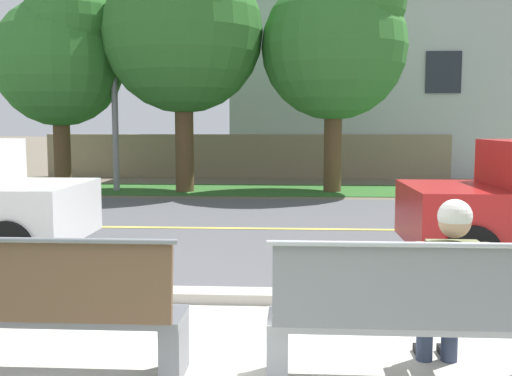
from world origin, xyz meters
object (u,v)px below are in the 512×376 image
bench_right (411,320)px  seated_person_olive (449,282)px  bench_left (44,313)px  shade_tree_far_left (62,52)px  shade_tree_left (187,21)px  streetlamp (115,35)px  shade_tree_centre (339,36)px

bench_right → seated_person_olive: size_ratio=1.51×
bench_right → bench_left: bearing=180.0°
shade_tree_far_left → shade_tree_left: shade_tree_left is taller
shade_tree_far_left → streetlamp: bearing=-0.1°
streetlamp → shade_tree_left: streetlamp is taller
shade_tree_left → seated_person_olive: bearing=-71.8°
bench_left → bench_right: size_ratio=1.00×
bench_right → seated_person_olive: (0.28, 0.17, 0.22)m
bench_right → streetlamp: streetlamp is taller
streetlamp → shade_tree_far_left: bearing=179.9°
bench_left → shade_tree_centre: bearing=76.3°
bench_right → shade_tree_left: shade_tree_left is taller
seated_person_olive → streetlamp: size_ratio=0.18×
streetlamp → shade_tree_centre: bearing=-1.0°
streetlamp → shade_tree_far_left: size_ratio=1.26×
seated_person_olive → shade_tree_centre: bearing=89.6°
seated_person_olive → streetlamp: (-5.61, 11.57, 3.32)m
seated_person_olive → shade_tree_centre: size_ratio=0.21×
shade_tree_left → bench_right: bearing=-73.4°
seated_person_olive → shade_tree_far_left: shade_tree_far_left is taller
bench_right → shade_tree_left: bearing=106.6°
shade_tree_left → shade_tree_centre: (3.77, 0.23, -0.37)m
bench_left → seated_person_olive: 2.76m
bench_left → shade_tree_left: (-0.94, 11.41, 3.84)m
bench_right → shade_tree_left: (-3.41, 11.41, 3.84)m
shade_tree_left → shade_tree_far_left: bearing=174.4°
streetlamp → shade_tree_centre: size_ratio=1.16×
shade_tree_far_left → shade_tree_left: 3.43m
shade_tree_far_left → shade_tree_left: (3.34, -0.33, 0.71)m
shade_tree_centre → bench_left: bearing=-103.7°
bench_right → streetlamp: bearing=114.4°
bench_left → seated_person_olive: size_ratio=1.51×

